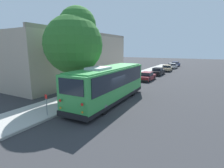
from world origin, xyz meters
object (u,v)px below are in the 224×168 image
at_px(parked_sedan_black, 158,71).
at_px(sign_post_near, 47,105).
at_px(shuttle_bus, 109,83).
at_px(fire_hydrant, 125,80).
at_px(parked_sedan_silver, 172,66).
at_px(sign_post_far, 63,100).
at_px(parked_sedan_maroon, 147,76).
at_px(parked_sedan_tan, 167,68).
at_px(street_tree, 74,41).
at_px(parked_sedan_navy, 175,64).

xyz_separation_m(parked_sedan_black, sign_post_near, (-23.79, 1.37, 0.30)).
xyz_separation_m(shuttle_bus, fire_hydrant, (7.77, 2.13, -1.19)).
relative_size(parked_sedan_silver, sign_post_far, 3.17).
height_order(parked_sedan_maroon, fire_hydrant, parked_sedan_maroon).
height_order(shuttle_bus, parked_sedan_tan, shuttle_bus).
height_order(shuttle_bus, parked_sedan_black, shuttle_bus).
relative_size(shuttle_bus, fire_hydrant, 12.70).
bearing_deg(sign_post_far, sign_post_near, 180.00).
distance_m(parked_sedan_maroon, fire_hydrant, 4.72).
bearing_deg(street_tree, sign_post_far, -158.87).
height_order(parked_sedan_black, street_tree, street_tree).
xyz_separation_m(shuttle_bus, parked_sedan_silver, (30.80, 0.31, -1.16)).
height_order(shuttle_bus, parked_sedan_silver, shuttle_bus).
relative_size(parked_sedan_maroon, parked_sedan_silver, 1.00).
bearing_deg(parked_sedan_navy, parked_sedan_maroon, -176.90).
relative_size(shuttle_bus, parked_sedan_black, 2.27).
bearing_deg(sign_post_far, parked_sedan_maroon, -5.16).
distance_m(parked_sedan_maroon, parked_sedan_tan, 12.62).
distance_m(parked_sedan_maroon, parked_sedan_black, 6.42).
xyz_separation_m(parked_sedan_navy, street_tree, (-37.42, 2.46, 4.76)).
distance_m(parked_sedan_navy, street_tree, 37.80).
height_order(shuttle_bus, street_tree, street_tree).
distance_m(shuttle_bus, fire_hydrant, 8.15).
bearing_deg(fire_hydrant, street_tree, 173.96).
height_order(parked_sedan_maroon, sign_post_near, sign_post_near).
bearing_deg(sign_post_near, fire_hydrant, 0.66).
xyz_separation_m(shuttle_bus, parked_sedan_maroon, (12.22, 0.55, -1.17)).
relative_size(parked_sedan_tan, parked_sedan_navy, 0.95).
height_order(parked_sedan_black, sign_post_far, sign_post_far).
height_order(shuttle_bus, parked_sedan_navy, shuttle_bus).
bearing_deg(parked_sedan_black, parked_sedan_maroon, -179.95).
bearing_deg(parked_sedan_navy, parked_sedan_silver, -174.23).
bearing_deg(parked_sedan_black, sign_post_far, 175.96).
bearing_deg(sign_post_far, shuttle_bus, -28.83).
bearing_deg(shuttle_bus, parked_sedan_tan, -0.90).
distance_m(shuttle_bus, parked_sedan_maroon, 12.29).
bearing_deg(fire_hydrant, parked_sedan_tan, -6.05).
distance_m(parked_sedan_black, sign_post_near, 23.84).
bearing_deg(parked_sedan_silver, parked_sedan_black, -178.90).
xyz_separation_m(parked_sedan_maroon, street_tree, (-13.08, 2.49, 4.76)).
height_order(parked_sedan_maroon, street_tree, street_tree).
relative_size(parked_sedan_silver, street_tree, 0.53).
bearing_deg(shuttle_bus, parked_sedan_navy, -0.73).
distance_m(parked_sedan_navy, fire_hydrant, 28.83).
bearing_deg(parked_sedan_tan, fire_hydrant, 169.45).
xyz_separation_m(parked_sedan_maroon, parked_sedan_navy, (24.34, 0.04, -0.00)).
xyz_separation_m(parked_sedan_black, street_tree, (-19.50, 2.43, 4.73)).
relative_size(shuttle_bus, sign_post_far, 7.60).
relative_size(parked_sedan_black, sign_post_far, 3.35).
height_order(parked_sedan_black, fire_hydrant, parked_sedan_black).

